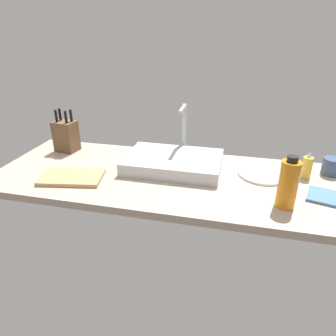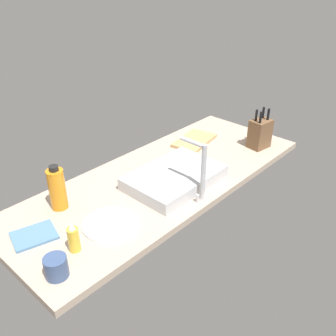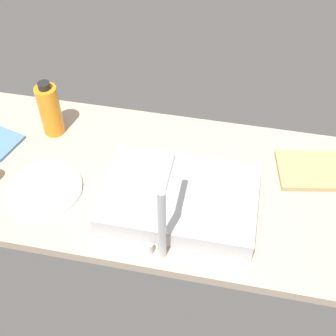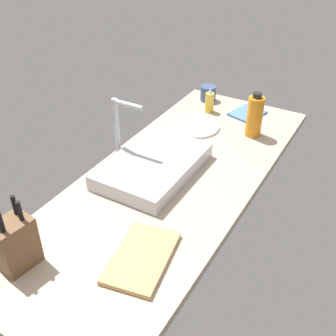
# 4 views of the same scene
# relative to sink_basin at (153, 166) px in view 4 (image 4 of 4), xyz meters

# --- Properties ---
(countertop_slab) EXTENTS (1.70, 0.65, 0.04)m
(countertop_slab) POSITION_rel_sink_basin_xyz_m (0.00, -0.09, -0.05)
(countertop_slab) COLOR tan
(countertop_slab) RESTS_ON ground
(sink_basin) EXTENTS (0.47, 0.32, 0.06)m
(sink_basin) POSITION_rel_sink_basin_xyz_m (0.00, 0.00, 0.00)
(sink_basin) COLOR #B7BABF
(sink_basin) RESTS_ON countertop_slab
(faucet) EXTENTS (0.06, 0.15, 0.28)m
(faucet) POSITION_rel_sink_basin_xyz_m (0.02, 0.17, 0.14)
(faucet) COLOR #B7BABF
(faucet) RESTS_ON countertop_slab
(knife_block) EXTENTS (0.13, 0.11, 0.24)m
(knife_block) POSITION_rel_sink_basin_xyz_m (-0.64, 0.10, 0.06)
(knife_block) COLOR brown
(knife_block) RESTS_ON countertop_slab
(cutting_board) EXTENTS (0.31, 0.22, 0.02)m
(cutting_board) POSITION_rel_sink_basin_xyz_m (-0.44, -0.23, -0.02)
(cutting_board) COLOR tan
(cutting_board) RESTS_ON countertop_slab
(soap_bottle) EXTENTS (0.05, 0.05, 0.13)m
(soap_bottle) POSITION_rel_sink_basin_xyz_m (0.63, 0.04, 0.02)
(soap_bottle) COLOR gold
(soap_bottle) RESTS_ON countertop_slab
(water_bottle) EXTENTS (0.08, 0.08, 0.22)m
(water_bottle) POSITION_rel_sink_basin_xyz_m (0.51, -0.25, 0.07)
(water_bottle) COLOR orange
(water_bottle) RESTS_ON countertop_slab
(dinner_plate) EXTENTS (0.24, 0.24, 0.01)m
(dinner_plate) POSITION_rel_sink_basin_xyz_m (0.44, 0.03, -0.03)
(dinner_plate) COLOR white
(dinner_plate) RESTS_ON countertop_slab
(dish_towel) EXTENTS (0.20, 0.18, 0.01)m
(dish_towel) POSITION_rel_sink_basin_xyz_m (0.70, -0.15, -0.03)
(dish_towel) COLOR teal
(dish_towel) RESTS_ON countertop_slab
(coffee_mug) EXTENTS (0.08, 0.08, 0.08)m
(coffee_mug) POSITION_rel_sink_basin_xyz_m (0.75, 0.11, 0.01)
(coffee_mug) COLOR #384C75
(coffee_mug) RESTS_ON countertop_slab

